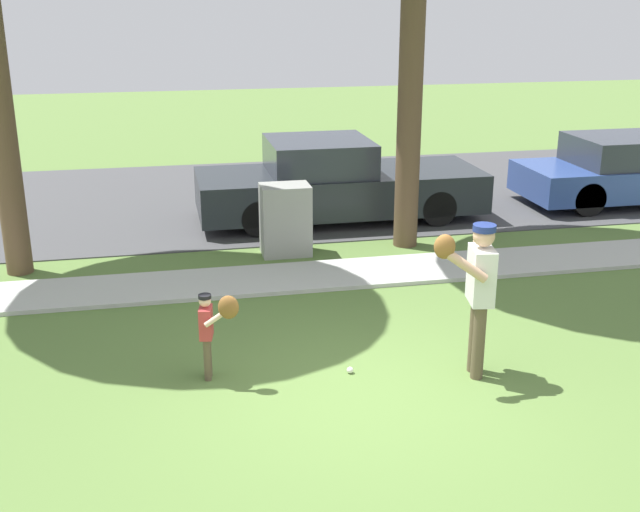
{
  "coord_description": "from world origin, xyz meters",
  "views": [
    {
      "loc": [
        -1.91,
        -7.11,
        4.02
      ],
      "look_at": [
        -0.08,
        1.67,
        1.0
      ],
      "focal_mm": 44.22,
      "sensor_mm": 36.0,
      "label": 1
    }
  ],
  "objects": [
    {
      "name": "parked_pickup_dark",
      "position": [
        1.25,
        6.67,
        0.67
      ],
      "size": [
        5.2,
        1.95,
        1.48
      ],
      "color": "#23282D",
      "rests_on": "road_surface"
    },
    {
      "name": "parked_wagon_blue",
      "position": [
        7.31,
        6.63,
        0.66
      ],
      "size": [
        4.5,
        1.8,
        1.33
      ],
      "color": "#2D478C",
      "rests_on": "road_surface"
    },
    {
      "name": "person_child",
      "position": [
        -1.46,
        0.67,
        0.67
      ],
      "size": [
        0.44,
        0.45,
        1.02
      ],
      "rotation": [
        0.0,
        0.0,
        6.11
      ],
      "color": "brown",
      "rests_on": "ground"
    },
    {
      "name": "road_surface",
      "position": [
        0.0,
        8.6,
        0.01
      ],
      "size": [
        36.0,
        6.8,
        0.02
      ],
      "primitive_type": "cube",
      "color": "#424244",
      "rests_on": "ground"
    },
    {
      "name": "baseball",
      "position": [
        0.02,
        0.52,
        0.04
      ],
      "size": [
        0.07,
        0.07,
        0.07
      ],
      "primitive_type": "sphere",
      "color": "white",
      "rests_on": "ground"
    },
    {
      "name": "ground_plane",
      "position": [
        0.0,
        3.5,
        0.0
      ],
      "size": [
        48.0,
        48.0,
        0.0
      ],
      "primitive_type": "plane",
      "color": "#567538"
    },
    {
      "name": "sidewalk_strip",
      "position": [
        0.0,
        3.6,
        0.03
      ],
      "size": [
        36.0,
        1.2,
        0.06
      ],
      "primitive_type": "cube",
      "color": "#B2B2AD",
      "rests_on": "ground"
    },
    {
      "name": "person_adult",
      "position": [
        1.32,
        0.21,
        1.08
      ],
      "size": [
        0.77,
        0.6,
        1.72
      ],
      "rotation": [
        0.0,
        0.0,
        2.97
      ],
      "color": "brown",
      "rests_on": "ground"
    },
    {
      "name": "utility_cabinet",
      "position": [
        0.01,
        4.81,
        0.57
      ],
      "size": [
        0.78,
        0.56,
        1.14
      ],
      "primitive_type": "cube",
      "color": "gray",
      "rests_on": "ground"
    }
  ]
}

